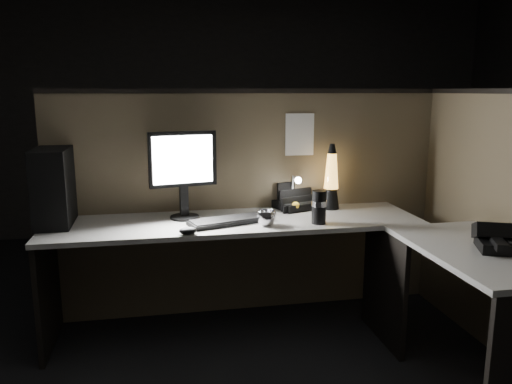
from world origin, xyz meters
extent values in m
plane|color=black|center=(0.00, 0.00, 0.00)|extent=(6.00, 6.00, 0.00)
plane|color=#282623|center=(0.00, 3.00, 1.35)|extent=(6.00, 0.00, 6.00)
cube|color=brown|center=(0.00, 0.93, 0.75)|extent=(2.66, 0.06, 1.50)
cube|color=brown|center=(1.33, 0.10, 0.75)|extent=(0.06, 1.66, 1.50)
cube|color=#AFACA5|center=(-0.15, 0.60, 0.71)|extent=(2.30, 0.60, 0.03)
cube|color=#AFACA5|center=(1.00, -0.20, 0.71)|extent=(0.60, 1.00, 0.03)
cube|color=black|center=(-1.28, 0.60, 0.35)|extent=(0.03, 0.55, 0.70)
cube|color=black|center=(0.72, 0.30, 0.35)|extent=(0.03, 0.55, 0.70)
cube|color=black|center=(-1.22, 0.73, 0.96)|extent=(0.20, 0.44, 0.46)
cylinder|color=black|center=(-0.46, 0.70, 0.74)|extent=(0.18, 0.18, 0.02)
cube|color=black|center=(-0.46, 0.72, 0.85)|extent=(0.06, 0.05, 0.20)
cube|color=black|center=(-0.46, 0.72, 1.10)|extent=(0.42, 0.12, 0.34)
cube|color=white|center=(-0.46, 0.70, 1.10)|extent=(0.37, 0.08, 0.29)
cube|color=black|center=(-0.19, 0.54, 0.74)|extent=(0.53, 0.31, 0.02)
ellipsoid|color=black|center=(-0.46, 0.34, 0.75)|extent=(0.11, 0.08, 0.04)
cube|color=white|center=(0.29, 0.88, 0.75)|extent=(0.04, 0.05, 0.03)
cylinder|color=white|center=(0.29, 0.88, 0.85)|extent=(0.01, 0.01, 0.18)
cylinder|color=white|center=(0.29, 0.82, 0.94)|extent=(0.01, 0.12, 0.01)
sphere|color=white|center=(0.29, 0.75, 0.94)|extent=(0.04, 0.04, 0.04)
cube|color=black|center=(0.30, 0.83, 0.76)|extent=(0.31, 0.29, 0.05)
cube|color=black|center=(0.30, 0.79, 0.80)|extent=(0.25, 0.10, 0.09)
cube|color=black|center=(0.30, 0.91, 0.84)|extent=(0.25, 0.10, 0.17)
cone|color=black|center=(0.53, 0.78, 0.80)|extent=(0.12, 0.12, 0.14)
cone|color=#F5AD40|center=(0.53, 0.78, 0.99)|extent=(0.10, 0.10, 0.24)
sphere|color=#924E15|center=(0.53, 0.78, 0.91)|extent=(0.05, 0.05, 0.05)
sphere|color=#924E15|center=(0.53, 0.78, 1.00)|extent=(0.03, 0.03, 0.03)
cone|color=black|center=(0.53, 0.78, 1.14)|extent=(0.06, 0.06, 0.06)
cylinder|color=black|center=(0.33, 0.42, 0.83)|extent=(0.09, 0.09, 0.20)
imported|color=#B7B8BF|center=(0.01, 0.44, 0.78)|extent=(0.13, 0.13, 0.09)
sphere|color=yellow|center=(0.27, 0.72, 0.77)|extent=(0.05, 0.05, 0.05)
cube|color=white|center=(0.34, 0.90, 1.23)|extent=(0.20, 0.00, 0.28)
cube|color=black|center=(1.08, -0.25, 0.76)|extent=(0.30, 0.29, 0.05)
cube|color=black|center=(1.08, -0.21, 0.82)|extent=(0.28, 0.23, 0.11)
cube|color=black|center=(1.01, -0.30, 0.79)|extent=(0.12, 0.19, 0.04)
camera|label=1|loc=(-0.59, -2.36, 1.52)|focal=35.00mm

